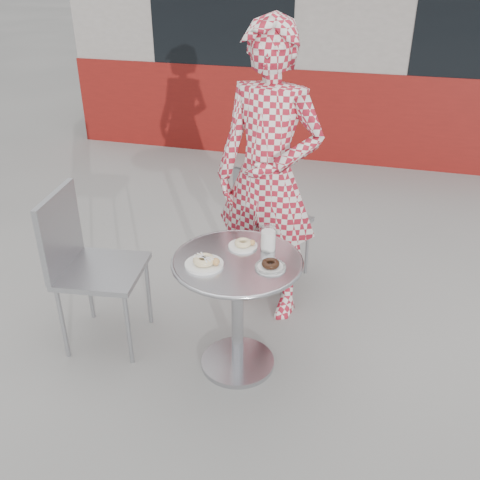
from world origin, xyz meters
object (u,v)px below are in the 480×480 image
(plate_near, at_px, (205,262))
(plate_checker, at_px, (270,266))
(chair_left, at_px, (104,298))
(seated_person, at_px, (268,178))
(bistro_table, at_px, (237,287))
(plate_far, at_px, (243,244))
(chair_far, at_px, (273,245))
(milk_cup, at_px, (268,239))

(plate_near, height_order, plate_checker, plate_near)
(chair_left, distance_m, seated_person, 1.22)
(chair_left, relative_size, seated_person, 0.52)
(bistro_table, bearing_deg, plate_far, 92.34)
(chair_left, height_order, plate_checker, chair_left)
(plate_checker, bearing_deg, chair_left, 177.25)
(bistro_table, bearing_deg, chair_far, 90.72)
(seated_person, height_order, milk_cup, seated_person)
(bistro_table, distance_m, chair_left, 0.87)
(bistro_table, distance_m, seated_person, 0.74)
(plate_checker, relative_size, milk_cup, 1.20)
(seated_person, xyz_separation_m, plate_checker, (0.17, -0.67, -0.20))
(bistro_table, bearing_deg, milk_cup, 49.30)
(plate_far, height_order, plate_checker, same)
(plate_far, bearing_deg, chair_far, 90.44)
(chair_far, xyz_separation_m, plate_near, (-0.13, -1.07, 0.46))
(seated_person, bearing_deg, bistro_table, -79.71)
(bistro_table, height_order, plate_far, plate_far)
(bistro_table, xyz_separation_m, chair_left, (-0.83, 0.02, -0.24))
(bistro_table, distance_m, chair_far, 1.01)
(seated_person, xyz_separation_m, plate_far, (-0.02, -0.49, -0.20))
(seated_person, relative_size, plate_checker, 11.55)
(bistro_table, height_order, milk_cup, milk_cup)
(milk_cup, bearing_deg, chair_far, 99.73)
(chair_far, height_order, plate_far, chair_far)
(chair_far, xyz_separation_m, seated_person, (0.03, -0.34, 0.65))
(chair_left, xyz_separation_m, seated_person, (0.85, 0.62, 0.62))
(plate_checker, xyz_separation_m, milk_cup, (-0.05, 0.18, 0.05))
(plate_near, bearing_deg, plate_far, 60.25)
(bistro_table, bearing_deg, plate_near, -145.31)
(seated_person, height_order, plate_far, seated_person)
(plate_far, relative_size, plate_near, 0.79)
(plate_near, distance_m, milk_cup, 0.37)
(chair_far, relative_size, chair_left, 0.91)
(bistro_table, relative_size, milk_cup, 5.33)
(chair_far, bearing_deg, bistro_table, 108.45)
(plate_far, distance_m, milk_cup, 0.14)
(chair_far, distance_m, chair_left, 1.26)
(plate_near, bearing_deg, chair_left, 170.51)
(chair_far, height_order, chair_left, chair_left)
(chair_far, xyz_separation_m, plate_far, (0.01, -0.83, 0.45))
(bistro_table, height_order, chair_left, chair_left)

